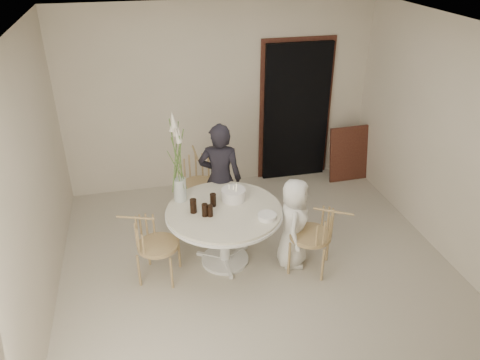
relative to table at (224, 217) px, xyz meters
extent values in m
plane|color=#B9AD9E|center=(0.35, -0.25, -0.62)|extent=(4.50, 4.50, 0.00)
plane|color=white|center=(0.35, -0.25, 2.08)|extent=(4.50, 4.50, 0.00)
plane|color=beige|center=(0.35, 2.00, 0.73)|extent=(4.50, 0.00, 4.50)
plane|color=beige|center=(0.35, -2.50, 0.73)|extent=(4.50, 0.00, 4.50)
plane|color=beige|center=(-1.90, -0.25, 0.73)|extent=(0.00, 4.50, 4.50)
plane|color=beige|center=(2.60, -0.25, 0.73)|extent=(0.00, 4.50, 4.50)
cube|color=black|center=(1.50, 1.94, 0.43)|extent=(1.00, 0.10, 2.10)
cube|color=#552F1D|center=(1.50, 1.98, 0.49)|extent=(1.12, 0.03, 2.22)
cylinder|color=white|center=(0.00, 0.00, -0.60)|extent=(0.56, 0.56, 0.04)
cylinder|color=white|center=(0.00, 0.00, -0.27)|extent=(0.12, 0.12, 0.65)
cylinder|color=white|center=(0.00, 0.00, 0.07)|extent=(1.33, 1.33, 0.03)
cylinder|color=beige|center=(0.00, 0.00, 0.09)|extent=(1.30, 1.30, 0.04)
cube|color=#552F1D|center=(2.30, 1.63, -0.19)|extent=(0.65, 0.22, 0.85)
cylinder|color=tan|center=(-0.33, 0.86, -0.39)|extent=(0.03, 0.03, 0.45)
cylinder|color=tan|center=(0.07, 0.87, -0.39)|extent=(0.03, 0.03, 0.45)
cylinder|color=tan|center=(-0.34, 1.26, -0.39)|extent=(0.03, 0.03, 0.45)
cylinder|color=tan|center=(0.06, 1.27, -0.39)|extent=(0.03, 0.03, 0.45)
cylinder|color=tan|center=(-0.13, 1.06, -0.15)|extent=(0.50, 0.50, 0.05)
cylinder|color=tan|center=(0.86, -0.07, -0.40)|extent=(0.03, 0.03, 0.43)
cylinder|color=tan|center=(0.66, -0.39, -0.40)|extent=(0.03, 0.03, 0.43)
cylinder|color=tan|center=(1.19, -0.26, -0.40)|extent=(0.03, 0.03, 0.43)
cylinder|color=tan|center=(0.99, -0.59, -0.40)|extent=(0.03, 0.03, 0.43)
cylinder|color=tan|center=(0.92, -0.33, -0.17)|extent=(0.48, 0.48, 0.05)
cylinder|color=tan|center=(-0.66, -0.34, -0.41)|extent=(0.03, 0.03, 0.41)
cylinder|color=tan|center=(-0.54, 0.01, -0.41)|extent=(0.03, 0.03, 0.41)
cylinder|color=tan|center=(-1.00, -0.21, -0.41)|extent=(0.03, 0.03, 0.41)
cylinder|color=tan|center=(-0.88, 0.13, -0.41)|extent=(0.03, 0.03, 0.41)
cylinder|color=tan|center=(-0.77, -0.10, -0.19)|extent=(0.46, 0.46, 0.05)
imported|color=black|center=(0.09, 0.69, 0.13)|extent=(0.62, 0.50, 1.48)
imported|color=white|center=(0.76, -0.20, -0.06)|extent=(0.52, 0.63, 1.10)
cylinder|color=white|center=(0.15, 0.18, 0.18)|extent=(0.28, 0.28, 0.13)
cylinder|color=#FFE8A1|center=(0.15, 0.18, 0.27)|extent=(0.01, 0.01, 0.05)
cylinder|color=#FFE8A1|center=(0.19, 0.21, 0.27)|extent=(0.01, 0.01, 0.05)
cylinder|color=#FFE8A1|center=(0.10, 0.20, 0.27)|extent=(0.01, 0.01, 0.05)
cylinder|color=#FFE8A1|center=(0.17, 0.13, 0.27)|extent=(0.01, 0.01, 0.05)
cylinder|color=black|center=(-0.23, -0.09, 0.19)|extent=(0.08, 0.08, 0.15)
cylinder|color=black|center=(-0.18, -0.11, 0.18)|extent=(0.08, 0.08, 0.14)
cylinder|color=black|center=(-0.34, 0.01, 0.20)|extent=(0.09, 0.09, 0.16)
cylinder|color=black|center=(-0.11, 0.09, 0.19)|extent=(0.09, 0.09, 0.15)
cylinder|color=white|center=(0.42, -0.29, 0.14)|extent=(0.24, 0.24, 0.05)
cylinder|color=silver|center=(-0.45, 0.31, 0.25)|extent=(0.15, 0.15, 0.28)
cylinder|color=#507331|center=(-0.42, 0.31, 0.60)|extent=(0.01, 0.01, 0.69)
cone|color=#EEE3CC|center=(-0.42, 0.31, 0.94)|extent=(0.07, 0.07, 0.18)
cylinder|color=#507331|center=(-0.44, 0.34, 0.62)|extent=(0.01, 0.01, 0.75)
cone|color=#EEE3CC|center=(-0.44, 0.34, 1.00)|extent=(0.07, 0.07, 0.18)
cylinder|color=#507331|center=(-0.48, 0.33, 0.65)|extent=(0.01, 0.01, 0.81)
cone|color=#EEE3CC|center=(-0.48, 0.33, 1.06)|extent=(0.07, 0.07, 0.18)
cylinder|color=#507331|center=(-0.48, 0.29, 0.68)|extent=(0.01, 0.01, 0.86)
cone|color=#EEE3CC|center=(-0.48, 0.29, 1.12)|extent=(0.07, 0.07, 0.18)
cylinder|color=#507331|center=(-0.45, 0.28, 0.60)|extent=(0.01, 0.01, 0.69)
cone|color=#EEE3CC|center=(-0.45, 0.28, 0.94)|extent=(0.07, 0.07, 0.18)
camera|label=1|loc=(-0.83, -4.39, 2.91)|focal=35.00mm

